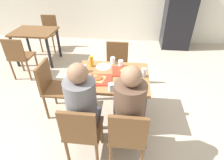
{
  "coord_description": "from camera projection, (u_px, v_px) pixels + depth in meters",
  "views": [
    {
      "loc": [
        0.22,
        -2.04,
        2.06
      ],
      "look_at": [
        0.0,
        0.0,
        0.67
      ],
      "focal_mm": 29.06,
      "sensor_mm": 36.0,
      "label": 1
    }
  ],
  "objects": [
    {
      "name": "ground_plane",
      "position": [
        112.0,
        115.0,
        2.86
      ],
      "size": [
        10.0,
        10.0,
        0.02
      ],
      "primitive_type": "cube",
      "color": "#B7A893"
    },
    {
      "name": "main_table",
      "position": [
        112.0,
        82.0,
        2.5
      ],
      "size": [
        0.99,
        0.78,
        0.74
      ],
      "color": "olive",
      "rests_on": "ground_plane"
    },
    {
      "name": "chair_near_left",
      "position": [
        82.0,
        131.0,
        1.95
      ],
      "size": [
        0.4,
        0.4,
        0.86
      ],
      "color": "brown",
      "rests_on": "ground_plane"
    },
    {
      "name": "chair_near_right",
      "position": [
        127.0,
        135.0,
        1.91
      ],
      "size": [
        0.4,
        0.4,
        0.86
      ],
      "color": "brown",
      "rests_on": "ground_plane"
    },
    {
      "name": "chair_far_side",
      "position": [
        117.0,
        63.0,
        3.21
      ],
      "size": [
        0.4,
        0.4,
        0.86
      ],
      "color": "brown",
      "rests_on": "ground_plane"
    },
    {
      "name": "chair_left_end",
      "position": [
        52.0,
        85.0,
        2.65
      ],
      "size": [
        0.4,
        0.4,
        0.86
      ],
      "color": "brown",
      "rests_on": "ground_plane"
    },
    {
      "name": "person_in_red",
      "position": [
        83.0,
        105.0,
        1.93
      ],
      "size": [
        0.32,
        0.42,
        1.27
      ],
      "color": "#383842",
      "rests_on": "ground_plane"
    },
    {
      "name": "person_in_brown_jacket",
      "position": [
        129.0,
        108.0,
        1.89
      ],
      "size": [
        0.32,
        0.42,
        1.27
      ],
      "color": "#383842",
      "rests_on": "ground_plane"
    },
    {
      "name": "tray_red_near",
      "position": [
        98.0,
        80.0,
        2.34
      ],
      "size": [
        0.38,
        0.29,
        0.02
      ],
      "primitive_type": "cube",
      "rotation": [
        0.0,
        0.0,
        0.09
      ],
      "color": "red",
      "rests_on": "main_table"
    },
    {
      "name": "tray_red_far",
      "position": [
        125.0,
        71.0,
        2.52
      ],
      "size": [
        0.39,
        0.3,
        0.02
      ],
      "primitive_type": "cube",
      "rotation": [
        0.0,
        0.0,
        0.11
      ],
      "color": "red",
      "rests_on": "main_table"
    },
    {
      "name": "paper_plate_center",
      "position": [
        103.0,
        67.0,
        2.63
      ],
      "size": [
        0.22,
        0.22,
        0.01
      ],
      "primitive_type": "cylinder",
      "color": "white",
      "rests_on": "main_table"
    },
    {
      "name": "paper_plate_near_edge",
      "position": [
        122.0,
        85.0,
        2.25
      ],
      "size": [
        0.22,
        0.22,
        0.01
      ],
      "primitive_type": "cylinder",
      "color": "white",
      "rests_on": "main_table"
    },
    {
      "name": "pizza_slice_a",
      "position": [
        98.0,
        78.0,
        2.34
      ],
      "size": [
        0.24,
        0.24,
        0.02
      ],
      "color": "#C68C47",
      "rests_on": "tray_red_near"
    },
    {
      "name": "pizza_slice_b",
      "position": [
        127.0,
        70.0,
        2.51
      ],
      "size": [
        0.16,
        0.22,
        0.02
      ],
      "color": "#C68C47",
      "rests_on": "tray_red_far"
    },
    {
      "name": "plastic_cup_a",
      "position": [
        113.0,
        61.0,
        2.69
      ],
      "size": [
        0.07,
        0.07,
        0.1
      ],
      "primitive_type": "cylinder",
      "color": "white",
      "rests_on": "main_table"
    },
    {
      "name": "plastic_cup_b",
      "position": [
        111.0,
        87.0,
        2.13
      ],
      "size": [
        0.07,
        0.07,
        0.1
      ],
      "primitive_type": "cylinder",
      "color": "white",
      "rests_on": "main_table"
    },
    {
      "name": "plastic_cup_c",
      "position": [
        84.0,
        68.0,
        2.49
      ],
      "size": [
        0.07,
        0.07,
        0.1
      ],
      "primitive_type": "cylinder",
      "color": "white",
      "rests_on": "main_table"
    },
    {
      "name": "plastic_cup_d",
      "position": [
        121.0,
        63.0,
        2.61
      ],
      "size": [
        0.07,
        0.07,
        0.1
      ],
      "primitive_type": "cylinder",
      "color": "white",
      "rests_on": "main_table"
    },
    {
      "name": "soda_can",
      "position": [
        144.0,
        73.0,
        2.38
      ],
      "size": [
        0.07,
        0.07,
        0.12
      ],
      "primitive_type": "cylinder",
      "color": "#B7BCC6",
      "rests_on": "main_table"
    },
    {
      "name": "condiment_bottle",
      "position": [
        91.0,
        61.0,
        2.6
      ],
      "size": [
        0.06,
        0.06,
        0.16
      ],
      "primitive_type": "cylinder",
      "color": "orange",
      "rests_on": "main_table"
    },
    {
      "name": "foil_bundle",
      "position": [
        81.0,
        71.0,
        2.43
      ],
      "size": [
        0.1,
        0.1,
        0.1
      ],
      "primitive_type": "sphere",
      "color": "silver",
      "rests_on": "main_table"
    },
    {
      "name": "drink_fridge",
      "position": [
        180.0,
        11.0,
        4.54
      ],
      "size": [
        0.7,
        0.6,
        1.9
      ],
      "primitive_type": "cube",
      "color": "black",
      "rests_on": "ground_plane"
    },
    {
      "name": "background_table",
      "position": [
        35.0,
        36.0,
        4.0
      ],
      "size": [
        0.9,
        0.7,
        0.74
      ],
      "color": "brown",
      "rests_on": "ground_plane"
    },
    {
      "name": "background_chair_near",
      "position": [
        19.0,
        55.0,
        3.46
      ],
      "size": [
        0.4,
        0.4,
        0.86
      ],
      "color": "brown",
      "rests_on": "ground_plane"
    },
    {
      "name": "background_chair_far",
      "position": [
        49.0,
        30.0,
        4.67
      ],
      "size": [
        0.4,
        0.4,
        0.86
      ],
      "color": "brown",
      "rests_on": "ground_plane"
    }
  ]
}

